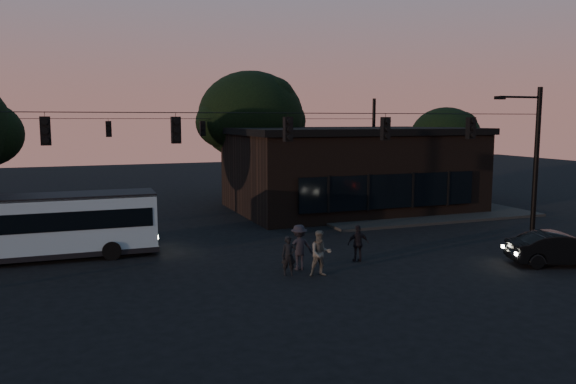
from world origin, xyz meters
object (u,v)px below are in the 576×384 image
object	(u,v)px
bus	(37,224)
pedestrian_d	(299,247)
car	(561,249)
pedestrian_b	(320,253)
building	(350,169)
pedestrian_c	(358,243)
pedestrian_a	(289,256)

from	to	relation	value
bus	pedestrian_d	bearing A→B (deg)	-28.00
car	pedestrian_b	size ratio (longest dim) A/B	2.35
car	pedestrian_b	world-z (taller)	pedestrian_b
pedestrian_b	car	bearing A→B (deg)	-2.77
building	bus	bearing A→B (deg)	-157.92
bus	pedestrian_d	world-z (taller)	bus
car	building	bearing A→B (deg)	24.36
building	pedestrian_c	bearing A→B (deg)	-115.74
pedestrian_d	car	bearing A→B (deg)	164.37
car	pedestrian_c	xyz separation A→B (m)	(-7.48, 3.48, 0.10)
building	car	distance (m)	16.40
building	pedestrian_c	world-z (taller)	building
bus	pedestrian_c	distance (m)	13.60
pedestrian_b	pedestrian_a	bearing A→B (deg)	164.56
car	pedestrian_d	size ratio (longest dim) A/B	2.29
pedestrian_a	building	bearing A→B (deg)	67.74
building	car	bearing A→B (deg)	-85.29
car	pedestrian_c	bearing A→B (deg)	84.70
car	pedestrian_d	world-z (taller)	pedestrian_d
bus	pedestrian_d	xyz separation A→B (m)	(9.79, -5.41, -0.65)
pedestrian_a	pedestrian_b	size ratio (longest dim) A/B	0.87
building	pedestrian_b	distance (m)	16.61
pedestrian_a	pedestrian_c	size ratio (longest dim) A/B	0.98
car	pedestrian_a	bearing A→B (deg)	96.40
building	pedestrian_d	size ratio (longest dim) A/B	8.50
building	pedestrian_b	size ratio (longest dim) A/B	8.73
pedestrian_b	pedestrian_c	distance (m)	2.75
car	pedestrian_c	world-z (taller)	pedestrian_c
pedestrian_a	pedestrian_c	distance (m)	3.58
car	pedestrian_b	distance (m)	10.06
bus	pedestrian_b	distance (m)	12.15
pedestrian_b	pedestrian_d	world-z (taller)	pedestrian_d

